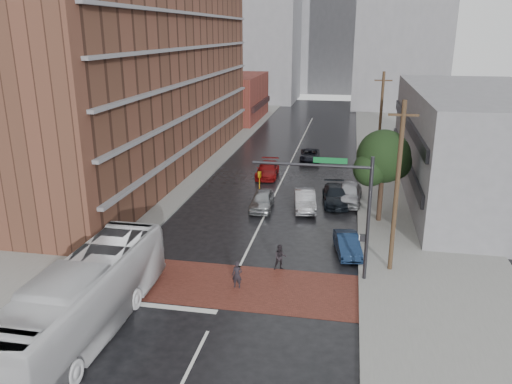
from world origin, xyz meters
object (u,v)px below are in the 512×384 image
Objects in this scene: car_parked_near at (347,244)px; car_parked_mid at (336,195)px; transit_bus at (83,300)px; pedestrian_a at (237,275)px; suv_travel at (310,155)px; car_parked_far at (349,193)px; car_travel_c at (268,170)px; car_travel_a at (262,200)px; car_travel_b at (305,200)px; pedestrian_b at (280,257)px.

car_parked_mid is at bearing 86.62° from car_parked_near.
transit_bus reaches higher than pedestrian_a.
car_parked_far is (4.35, -13.40, 0.20)m from suv_travel.
pedestrian_a reaches higher than car_parked_mid.
transit_bus reaches higher than car_travel_c.
car_parked_mid reaches higher than suv_travel.
car_parked_mid is at bearing 62.89° from transit_bus.
suv_travel is at bearing 78.75° from car_travel_a.
car_parked_near is (11.80, 11.13, -1.13)m from transit_bus.
car_travel_c is (-1.09, 9.20, -0.01)m from car_travel_a.
car_travel_c is (-4.44, 8.65, -0.04)m from car_travel_b.
pedestrian_a is 12.86m from car_travel_a.
car_parked_near is (3.42, -7.82, -0.11)m from car_travel_b.
transit_bus is 11.44m from pedestrian_b.
car_travel_c is 1.26× the size of car_parked_near.
transit_bus is 2.62× the size of car_parked_far.
car_parked_far is at bearing -41.99° from car_travel_c.
pedestrian_b reaches higher than suv_travel.
car_travel_b is at bearing 66.32° from transit_bus.
car_travel_b is 0.93× the size of car_parked_mid.
pedestrian_b reaches higher than car_travel_b.
car_parked_far is at bearing 24.92° from car_travel_b.
car_travel_b is (8.38, 18.95, -1.02)m from transit_bus.
transit_bus reaches higher than car_parked_far.
car_travel_c is (-1.98, 22.04, -0.05)m from pedestrian_a.
transit_bus reaches higher than car_travel_b.
suv_travel is 0.92× the size of car_parked_mid.
car_parked_near is at bearing 20.22° from pedestrian_b.
car_parked_far is (1.09, 0.42, 0.12)m from car_parked_mid.
car_travel_b is (3.35, 0.55, 0.02)m from car_travel_a.
suv_travel is (3.50, 6.97, -0.08)m from car_travel_c.
car_travel_a is 6.14m from car_parked_mid.
car_parked_far is at bearing 15.20° from car_parked_mid.
suv_travel is (-0.93, 15.62, -0.12)m from car_travel_b.
car_travel_c and car_parked_mid have the same top height.
car_travel_c reaches higher than suv_travel.
car_travel_a reaches higher than car_parked_near.
pedestrian_a is 16.68m from car_parked_far.
suv_travel is at bearing 111.06° from car_parked_far.
car_travel_c is at bearing -120.16° from suv_travel.
transit_bus reaches higher than car_parked_mid.
car_parked_far is at bearing 19.55° from car_travel_a.
suv_travel is at bearing 73.86° from pedestrian_b.
transit_bus is 8.16× the size of pedestrian_b.
car_travel_b is at bearing 81.80° from pedestrian_a.
car_travel_a is 16.35m from suv_travel.
car_parked_near is at bearing -49.83° from car_travel_a.
car_travel_a is (-2.91, 10.22, -0.05)m from pedestrian_b.
suv_travel is at bearing 60.62° from car_travel_c.
car_travel_b reaches higher than car_parked_near.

